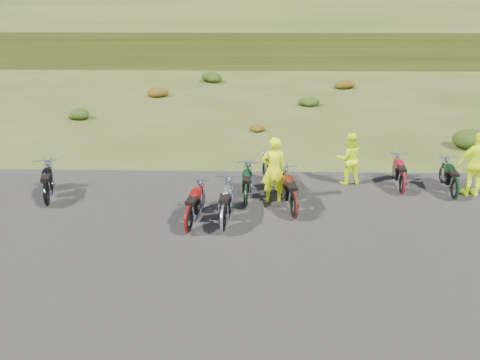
{
  "coord_description": "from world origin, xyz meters",
  "views": [
    {
      "loc": [
        -0.58,
        -10.92,
        5.56
      ],
      "look_at": [
        -0.89,
        1.28,
        0.78
      ],
      "focal_mm": 35.0,
      "sensor_mm": 36.0,
      "label": 1
    }
  ],
  "objects_px": {
    "motorcycle_3": "(223,233)",
    "motorcycle_7": "(453,200)",
    "person_middle": "(273,171)",
    "motorcycle_0": "(48,206)"
  },
  "relations": [
    {
      "from": "motorcycle_3",
      "to": "motorcycle_7",
      "type": "bearing_deg",
      "value": -67.9
    },
    {
      "from": "motorcycle_3",
      "to": "motorcycle_7",
      "type": "distance_m",
      "value": 7.02
    },
    {
      "from": "motorcycle_3",
      "to": "person_middle",
      "type": "distance_m",
      "value": 2.55
    },
    {
      "from": "person_middle",
      "to": "motorcycle_3",
      "type": "bearing_deg",
      "value": 47.94
    },
    {
      "from": "motorcycle_0",
      "to": "person_middle",
      "type": "distance_m",
      "value": 6.5
    },
    {
      "from": "motorcycle_0",
      "to": "motorcycle_7",
      "type": "height_order",
      "value": "motorcycle_0"
    },
    {
      "from": "person_middle",
      "to": "motorcycle_0",
      "type": "bearing_deg",
      "value": -3.58
    },
    {
      "from": "motorcycle_7",
      "to": "person_middle",
      "type": "bearing_deg",
      "value": 98.91
    },
    {
      "from": "motorcycle_3",
      "to": "person_middle",
      "type": "relative_size",
      "value": 1.08
    },
    {
      "from": "motorcycle_7",
      "to": "person_middle",
      "type": "relative_size",
      "value": 0.97
    }
  ]
}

